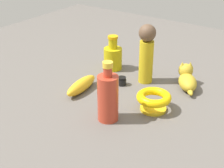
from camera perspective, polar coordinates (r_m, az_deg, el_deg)
ground at (r=1.26m, az=0.00°, el=-1.78°), size 2.00×2.00×0.00m
bottle_tall at (r=1.08m, az=-0.69°, el=-2.15°), size 0.07×0.07×0.20m
bottle_short at (r=1.45m, az=0.15°, el=4.63°), size 0.08×0.08×0.15m
banana at (r=1.28m, az=-5.16°, el=-0.23°), size 0.06×0.18×0.05m
nail_polish_jar at (r=1.33m, az=1.66°, el=0.50°), size 0.04×0.04×0.03m
cat_figurine at (r=1.33m, az=12.48°, el=0.89°), size 0.12×0.14×0.09m
person_figure_adult at (r=1.31m, az=5.81°, el=5.40°), size 0.07×0.07×0.24m
bowl at (r=1.16m, az=7.02°, el=-2.54°), size 0.12×0.12×0.06m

